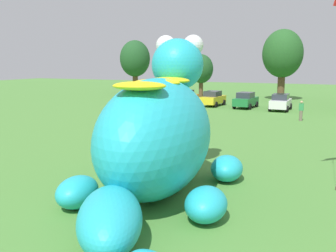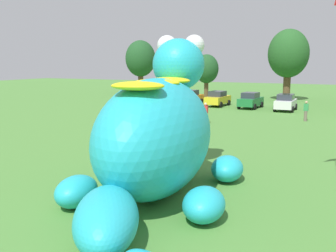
{
  "view_description": "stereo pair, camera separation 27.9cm",
  "coord_description": "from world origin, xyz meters",
  "px_view_note": "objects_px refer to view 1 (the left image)",
  "views": [
    {
      "loc": [
        6.73,
        -12.58,
        4.88
      ],
      "look_at": [
        0.69,
        0.78,
        2.4
      ],
      "focal_mm": 40.24,
      "sensor_mm": 36.0,
      "label": 1
    },
    {
      "loc": [
        6.99,
        -12.46,
        4.88
      ],
      "look_at": [
        0.69,
        0.78,
        2.4
      ],
      "focal_mm": 40.24,
      "sensor_mm": 36.0,
      "label": 2
    }
  ],
  "objects_px": {
    "spectator_by_cars": "(301,111)",
    "spectator_mid_field": "(187,109)",
    "giant_inflatable_creature": "(157,135)",
    "car_green": "(246,100)",
    "car_white": "(281,102)",
    "spectator_far_side": "(202,113)",
    "car_yellow": "(213,98)",
    "car_orange": "(185,97)"
  },
  "relations": [
    {
      "from": "spectator_mid_field",
      "to": "giant_inflatable_creature",
      "type": "bearing_deg",
      "value": -71.77
    },
    {
      "from": "spectator_mid_field",
      "to": "car_yellow",
      "type": "bearing_deg",
      "value": 94.93
    },
    {
      "from": "car_orange",
      "to": "spectator_mid_field",
      "type": "xyz_separation_m",
      "value": [
        4.32,
        -10.42,
        -0.01
      ]
    },
    {
      "from": "giant_inflatable_creature",
      "to": "car_orange",
      "type": "height_order",
      "value": "giant_inflatable_creature"
    },
    {
      "from": "spectator_by_cars",
      "to": "spectator_far_side",
      "type": "relative_size",
      "value": 1.0
    },
    {
      "from": "car_orange",
      "to": "spectator_far_side",
      "type": "height_order",
      "value": "car_orange"
    },
    {
      "from": "spectator_mid_field",
      "to": "spectator_by_cars",
      "type": "height_order",
      "value": "same"
    },
    {
      "from": "car_orange",
      "to": "spectator_mid_field",
      "type": "height_order",
      "value": "car_orange"
    },
    {
      "from": "giant_inflatable_creature",
      "to": "car_green",
      "type": "relative_size",
      "value": 2.71
    },
    {
      "from": "car_yellow",
      "to": "car_white",
      "type": "bearing_deg",
      "value": -7.65
    },
    {
      "from": "car_white",
      "to": "spectator_far_side",
      "type": "distance_m",
      "value": 12.31
    },
    {
      "from": "giant_inflatable_creature",
      "to": "spectator_by_cars",
      "type": "height_order",
      "value": "giant_inflatable_creature"
    },
    {
      "from": "car_orange",
      "to": "car_green",
      "type": "xyz_separation_m",
      "value": [
        7.25,
        -0.42,
        0.0
      ]
    },
    {
      "from": "giant_inflatable_creature",
      "to": "spectator_far_side",
      "type": "distance_m",
      "value": 16.7
    },
    {
      "from": "spectator_mid_field",
      "to": "spectator_far_side",
      "type": "xyz_separation_m",
      "value": [
        2.12,
        -2.07,
        0.0
      ]
    },
    {
      "from": "car_yellow",
      "to": "spectator_mid_field",
      "type": "xyz_separation_m",
      "value": [
        0.89,
        -10.37,
        -0.01
      ]
    },
    {
      "from": "spectator_by_cars",
      "to": "spectator_mid_field",
      "type": "bearing_deg",
      "value": -163.04
    },
    {
      "from": "car_white",
      "to": "spectator_mid_field",
      "type": "distance_m",
      "value": 11.5
    },
    {
      "from": "car_green",
      "to": "spectator_by_cars",
      "type": "height_order",
      "value": "car_green"
    },
    {
      "from": "car_white",
      "to": "spectator_by_cars",
      "type": "xyz_separation_m",
      "value": [
        2.59,
        -6.52,
        -0.01
      ]
    },
    {
      "from": "car_yellow",
      "to": "spectator_far_side",
      "type": "relative_size",
      "value": 2.46
    },
    {
      "from": "car_white",
      "to": "spectator_far_side",
      "type": "bearing_deg",
      "value": -111.85
    },
    {
      "from": "car_yellow",
      "to": "spectator_far_side",
      "type": "distance_m",
      "value": 12.8
    },
    {
      "from": "car_green",
      "to": "car_white",
      "type": "bearing_deg",
      "value": -9.92
    },
    {
      "from": "giant_inflatable_creature",
      "to": "spectator_mid_field",
      "type": "bearing_deg",
      "value": 108.23
    },
    {
      "from": "car_orange",
      "to": "car_white",
      "type": "xyz_separation_m",
      "value": [
        11.02,
        -1.07,
        0.0
      ]
    },
    {
      "from": "car_orange",
      "to": "car_yellow",
      "type": "distance_m",
      "value": 3.43
    },
    {
      "from": "car_yellow",
      "to": "car_green",
      "type": "relative_size",
      "value": 0.99
    },
    {
      "from": "spectator_mid_field",
      "to": "spectator_far_side",
      "type": "height_order",
      "value": "same"
    },
    {
      "from": "giant_inflatable_creature",
      "to": "car_yellow",
      "type": "height_order",
      "value": "giant_inflatable_creature"
    },
    {
      "from": "car_white",
      "to": "car_green",
      "type": "bearing_deg",
      "value": 170.08
    },
    {
      "from": "car_white",
      "to": "giant_inflatable_creature",
      "type": "bearing_deg",
      "value": -91.43
    },
    {
      "from": "spectator_by_cars",
      "to": "car_white",
      "type": "bearing_deg",
      "value": 111.63
    },
    {
      "from": "spectator_by_cars",
      "to": "spectator_far_side",
      "type": "xyz_separation_m",
      "value": [
        -7.17,
        -4.9,
        0.0
      ]
    },
    {
      "from": "spectator_by_cars",
      "to": "giant_inflatable_creature",
      "type": "bearing_deg",
      "value": -98.82
    },
    {
      "from": "car_orange",
      "to": "car_green",
      "type": "distance_m",
      "value": 7.27
    },
    {
      "from": "car_orange",
      "to": "spectator_by_cars",
      "type": "relative_size",
      "value": 2.49
    },
    {
      "from": "car_green",
      "to": "giant_inflatable_creature",
      "type": "bearing_deg",
      "value": -83.79
    },
    {
      "from": "giant_inflatable_creature",
      "to": "spectator_by_cars",
      "type": "distance_m",
      "value": 21.38
    },
    {
      "from": "giant_inflatable_creature",
      "to": "car_green",
      "type": "distance_m",
      "value": 28.46
    },
    {
      "from": "giant_inflatable_creature",
      "to": "spectator_far_side",
      "type": "height_order",
      "value": "giant_inflatable_creature"
    },
    {
      "from": "car_orange",
      "to": "car_green",
      "type": "relative_size",
      "value": 1.01
    }
  ]
}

